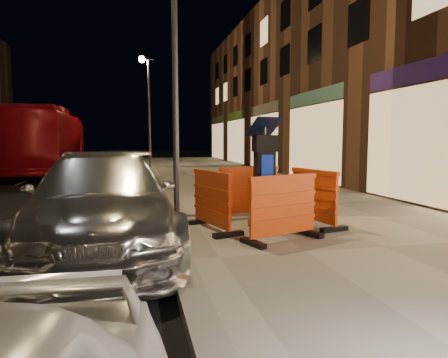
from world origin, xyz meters
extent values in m
plane|color=black|center=(0.00, 0.00, 0.00)|extent=(120.00, 120.00, 0.00)
cube|color=gray|center=(3.00, 0.00, 0.07)|extent=(6.00, 60.00, 0.15)
cube|color=slate|center=(0.00, 0.00, 0.07)|extent=(0.30, 60.00, 0.15)
cube|color=black|center=(1.67, 1.63, 1.07)|extent=(0.71, 0.71, 1.84)
cube|color=#DE4210|center=(1.67, 0.68, 0.66)|extent=(1.42, 0.95, 1.03)
cube|color=#DE4210|center=(1.67, 2.58, 0.66)|extent=(1.40, 0.80, 1.03)
cube|color=#DE4210|center=(0.72, 1.63, 0.66)|extent=(0.90, 1.42, 1.03)
cube|color=#DE4210|center=(2.62, 1.63, 0.66)|extent=(0.82, 1.40, 1.03)
imported|color=silver|center=(-1.05, 1.33, 0.00)|extent=(2.25, 5.27, 1.51)
imported|color=#9F1010|center=(-1.15, 5.82, 0.00)|extent=(1.49, 3.98, 1.30)
imported|color=maroon|center=(-4.96, 16.51, 0.00)|extent=(3.15, 11.63, 3.21)
cylinder|color=#3F3F44|center=(0.25, 3.00, 3.15)|extent=(0.12, 0.12, 6.00)
cylinder|color=#3F3F44|center=(0.25, 18.00, 3.15)|extent=(0.12, 0.12, 6.00)
camera|label=1|loc=(-0.55, -5.08, 1.72)|focal=32.00mm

